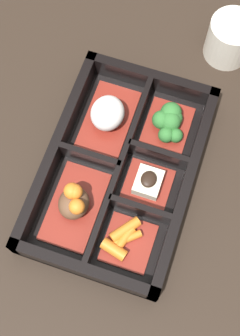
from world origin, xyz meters
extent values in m
plane|color=black|center=(0.00, 0.00, 0.00)|extent=(3.00, 3.00, 0.00)
cube|color=black|center=(0.00, 0.00, 0.01)|extent=(0.31, 0.20, 0.01)
cube|color=black|center=(0.00, -0.10, 0.02)|extent=(0.31, 0.01, 0.05)
cube|color=black|center=(0.00, 0.10, 0.02)|extent=(0.31, 0.01, 0.05)
cube|color=black|center=(-0.15, 0.00, 0.02)|extent=(0.01, 0.20, 0.05)
cube|color=black|center=(0.15, 0.00, 0.02)|extent=(0.01, 0.20, 0.05)
cube|color=black|center=(0.00, 0.00, 0.02)|extent=(0.28, 0.01, 0.05)
cube|color=black|center=(-0.05, -0.04, 0.02)|extent=(0.01, 0.09, 0.05)
cube|color=black|center=(0.03, -0.04, 0.02)|extent=(0.01, 0.09, 0.05)
cube|color=black|center=(0.00, 0.04, 0.02)|extent=(0.01, 0.09, 0.05)
cube|color=maroon|center=(-0.07, 0.04, 0.01)|extent=(0.12, 0.07, 0.01)
ellipsoid|color=brown|center=(-0.07, 0.04, 0.03)|extent=(0.05, 0.04, 0.03)
sphere|color=orange|center=(-0.08, 0.03, 0.05)|extent=(0.02, 0.02, 0.02)
sphere|color=orange|center=(-0.06, 0.05, 0.05)|extent=(0.02, 0.02, 0.02)
sphere|color=orange|center=(-0.06, 0.04, 0.05)|extent=(0.02, 0.02, 0.02)
cube|color=maroon|center=(0.07, 0.04, 0.01)|extent=(0.12, 0.07, 0.01)
ellipsoid|color=silver|center=(0.07, 0.04, 0.04)|extent=(0.05, 0.05, 0.04)
cube|color=maroon|center=(-0.09, -0.04, 0.01)|extent=(0.07, 0.06, 0.01)
cylinder|color=orange|center=(-0.11, -0.03, 0.02)|extent=(0.02, 0.04, 0.02)
cylinder|color=orange|center=(-0.09, -0.04, 0.02)|extent=(0.03, 0.02, 0.01)
cylinder|color=orange|center=(-0.08, -0.03, 0.02)|extent=(0.04, 0.04, 0.01)
cylinder|color=orange|center=(-0.09, -0.04, 0.02)|extent=(0.03, 0.04, 0.01)
cube|color=maroon|center=(-0.01, -0.04, 0.01)|extent=(0.06, 0.06, 0.01)
cube|color=beige|center=(-0.01, -0.04, 0.02)|extent=(0.04, 0.04, 0.02)
ellipsoid|color=black|center=(-0.01, -0.04, 0.04)|extent=(0.02, 0.02, 0.01)
cube|color=maroon|center=(0.09, -0.04, 0.01)|extent=(0.08, 0.06, 0.01)
sphere|color=#2D6B2D|center=(0.09, -0.03, 0.03)|extent=(0.03, 0.03, 0.03)
sphere|color=#2D6B2D|center=(0.10, -0.05, 0.03)|extent=(0.03, 0.03, 0.03)
sphere|color=#2D6B2D|center=(0.09, -0.05, 0.03)|extent=(0.03, 0.03, 0.03)
sphere|color=#2D6B2D|center=(0.07, -0.05, 0.03)|extent=(0.02, 0.02, 0.02)
sphere|color=#2D6B2D|center=(0.10, -0.04, 0.03)|extent=(0.03, 0.03, 0.03)
sphere|color=#2D6B2D|center=(0.07, -0.06, 0.03)|extent=(0.02, 0.02, 0.02)
cylinder|color=beige|center=(0.25, -0.09, 0.03)|extent=(0.07, 0.07, 0.07)
cylinder|color=#597A38|center=(0.25, -0.09, 0.06)|extent=(0.06, 0.06, 0.01)
camera|label=1|loc=(-0.21, -0.07, 0.64)|focal=50.00mm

